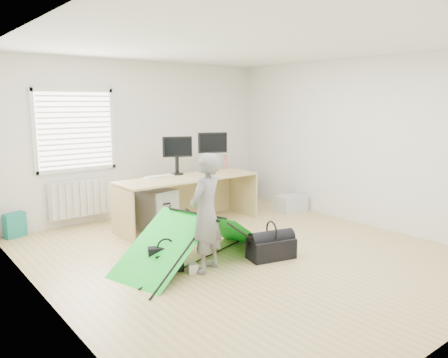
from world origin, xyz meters
TOP-DOWN VIEW (x-y plane):
  - ground at (0.00, 0.00)m, footprint 5.50×5.50m
  - back_wall at (0.00, 2.75)m, footprint 5.00×0.02m
  - window at (-1.20, 2.71)m, footprint 1.20×0.06m
  - radiator at (-1.20, 2.67)m, footprint 1.00×0.12m
  - desk at (0.18, 1.55)m, footprint 2.37×0.77m
  - filing_cabinet at (-0.39, 1.59)m, footprint 0.50×0.62m
  - monitor_left at (0.17, 1.87)m, footprint 0.49×0.30m
  - monitor_right at (0.90, 1.87)m, footprint 0.51×0.31m
  - keyboard at (-0.19, 1.85)m, footprint 0.49×0.19m
  - thermos at (1.21, 1.89)m, footprint 0.09×0.09m
  - office_chair at (1.77, 2.38)m, footprint 0.71×0.73m
  - person at (-0.75, -0.21)m, footprint 0.61×0.52m
  - kite at (-0.68, 0.08)m, footprint 2.22×1.46m
  - storage_crate at (2.19, 1.16)m, footprint 0.56×0.43m
  - tote_bag at (-2.22, 2.63)m, footprint 0.34×0.22m
  - laptop_bag at (-1.15, 0.06)m, footprint 0.43×0.28m
  - white_box at (-0.92, -0.16)m, footprint 0.14×0.14m
  - duffel_bag at (0.15, -0.39)m, footprint 0.65×0.44m

SIDE VIEW (x-z plane):
  - ground at x=0.00m, z-range 0.00..0.00m
  - white_box at x=-0.92m, z-range 0.00..0.11m
  - duffel_bag at x=0.15m, z-range 0.00..0.26m
  - storage_crate at x=2.19m, z-range 0.00..0.29m
  - laptop_bag at x=-1.15m, z-range 0.00..0.31m
  - tote_bag at x=-2.22m, z-range 0.00..0.37m
  - office_chair at x=1.77m, z-range 0.00..0.58m
  - kite at x=-0.68m, z-range 0.00..0.64m
  - filing_cabinet at x=-0.39m, z-range 0.00..0.67m
  - desk at x=0.18m, z-range 0.00..0.80m
  - radiator at x=-1.20m, z-range 0.15..0.75m
  - person at x=-0.75m, z-range 0.00..1.42m
  - keyboard at x=-0.19m, z-range 0.80..0.83m
  - thermos at x=1.21m, z-range 0.80..1.05m
  - monitor_left at x=0.17m, z-range 0.80..1.27m
  - monitor_right at x=0.90m, z-range 0.80..1.29m
  - back_wall at x=0.00m, z-range 0.00..2.70m
  - window at x=-1.20m, z-range 0.95..2.15m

